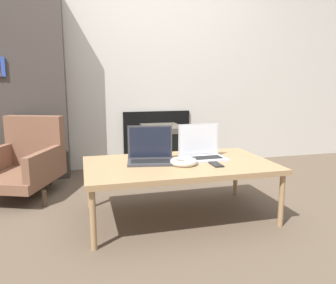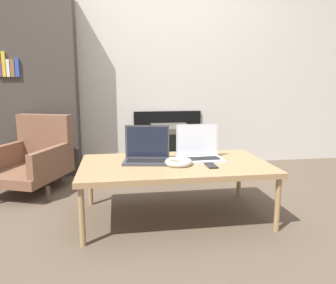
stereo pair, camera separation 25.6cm
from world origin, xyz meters
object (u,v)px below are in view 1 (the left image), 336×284
headphones (184,162)px  laptop_left (150,153)px  tv (163,148)px  phone (216,164)px  laptop_right (201,150)px  armchair (25,160)px

headphones → laptop_left: bearing=146.6°
headphones → tv: tv is taller
laptop_left → phone: (0.41, -0.20, -0.06)m
laptop_left → tv: 1.23m
laptop_left → headphones: (0.20, -0.13, -0.04)m
phone → laptop_right: bearing=98.5°
armchair → laptop_right: bearing=-7.6°
laptop_left → laptop_right: (0.38, 0.00, 0.00)m
tv → laptop_right: bearing=-89.6°
headphones → phone: 0.22m
laptop_left → tv: size_ratio=0.67×
laptop_left → tv: (0.38, 1.16, -0.21)m
laptop_right → headphones: laptop_right is taller
laptop_right → armchair: 1.54m
tv → armchair: 1.38m
laptop_right → tv: laptop_right is taller
headphones → tv: 1.31m
laptop_right → phone: (0.03, -0.20, -0.06)m
laptop_left → laptop_right: size_ratio=1.08×
armchair → laptop_left: bearing=-16.7°
armchair → headphones: bearing=-15.8°
headphones → phone: bearing=-18.2°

